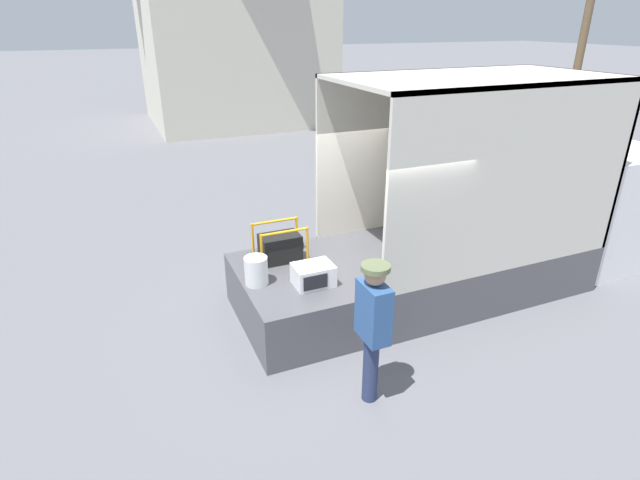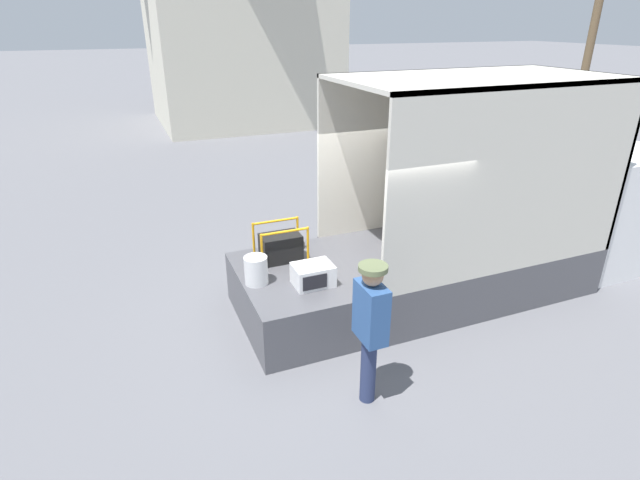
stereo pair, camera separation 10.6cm
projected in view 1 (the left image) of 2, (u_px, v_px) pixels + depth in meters
The scene contains 8 objects.
ground_plane at pixel (344, 309), 7.70m from camera, with size 160.00×160.00×0.00m, color slate.
box_truck at pixel (526, 220), 8.56m from camera, with size 5.97×2.20×3.37m.
tailgate_deck at pixel (296, 297), 7.25m from camera, with size 1.57×2.09×0.79m, color #4C4C51.
microwave at pixel (313, 275), 6.74m from camera, with size 0.53×0.42×0.29m.
portable_generator at pixel (281, 247), 7.41m from camera, with size 0.73×0.48×0.56m.
orange_bucket at pixel (256, 271), 6.74m from camera, with size 0.32×0.32×0.39m.
worker_person at pixel (373, 320), 5.45m from camera, with size 0.32×0.44×1.76m.
utility_pole at pixel (588, 14), 17.08m from camera, with size 1.80×0.28×8.19m.
Camera 1 is at (-2.94, -5.92, 4.10)m, focal length 28.00 mm.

